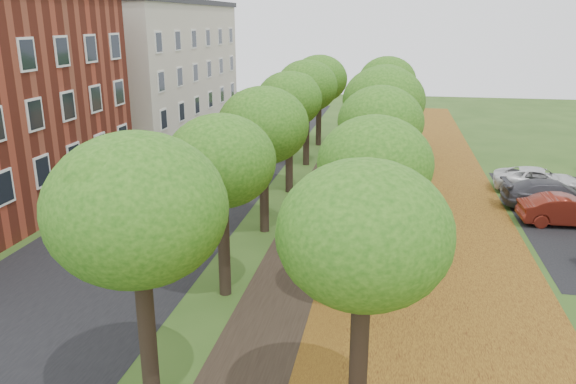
% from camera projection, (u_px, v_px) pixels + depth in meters
% --- Properties ---
extents(street_asphalt, '(8.00, 70.00, 0.01)m').
position_uv_depth(street_asphalt, '(176.00, 203.00, 28.40)').
color(street_asphalt, black).
rests_on(street_asphalt, ground).
extents(footpath, '(3.20, 70.00, 0.01)m').
position_uv_depth(footpath, '(323.00, 212.00, 27.09)').
color(footpath, black).
rests_on(footpath, ground).
extents(leaf_verge, '(7.50, 70.00, 0.01)m').
position_uv_depth(leaf_verge, '(429.00, 218.00, 26.22)').
color(leaf_verge, '#9A6C1C').
rests_on(leaf_verge, ground).
extents(tree_row_west, '(3.76, 33.76, 6.32)m').
position_uv_depth(tree_row_west, '(278.00, 114.00, 26.10)').
color(tree_row_west, black).
rests_on(tree_row_west, ground).
extents(tree_row_east, '(3.76, 33.76, 6.32)m').
position_uv_depth(tree_row_east, '(382.00, 117.00, 25.26)').
color(tree_row_east, black).
rests_on(tree_row_east, ground).
extents(building_cream, '(10.30, 20.30, 10.40)m').
position_uv_depth(building_cream, '(143.00, 67.00, 45.44)').
color(building_cream, beige).
rests_on(building_cream, ground).
extents(car_red, '(4.18, 1.64, 1.36)m').
position_uv_depth(car_red, '(567.00, 211.00, 25.18)').
color(car_red, maroon).
rests_on(car_red, ground).
extents(car_grey, '(4.89, 2.08, 1.41)m').
position_uv_depth(car_grey, '(554.00, 195.00, 27.30)').
color(car_grey, '#37363C').
rests_on(car_grey, ground).
extents(car_white, '(4.92, 2.79, 1.30)m').
position_uv_depth(car_white, '(539.00, 180.00, 30.03)').
color(car_white, silver).
rests_on(car_white, ground).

